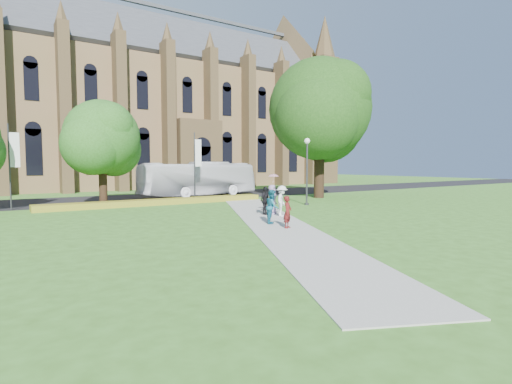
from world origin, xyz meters
TOP-DOWN VIEW (x-y plane):
  - ground at (0.00, 0.00)m, footprint 160.00×160.00m
  - road at (0.00, 20.00)m, footprint 160.00×10.00m
  - footpath at (0.00, 1.00)m, footprint 15.58×28.54m
  - flower_hedge at (-2.00, 13.20)m, footprint 18.00×1.40m
  - cathedral at (10.00, 39.73)m, footprint 52.60×18.25m
  - streetlamp at (7.50, 6.50)m, footprint 0.44×0.44m
  - large_tree at (13.00, 11.00)m, footprint 9.60×9.60m
  - street_tree_1 at (-6.00, 14.50)m, footprint 5.60×5.60m
  - banner_pole_0 at (2.11, 15.20)m, footprint 0.70×0.10m
  - banner_pole_1 at (-11.89, 15.20)m, footprint 0.70×0.10m
  - tour_coach at (4.24, 18.92)m, footprint 12.58×4.45m
  - pedestrian_0 at (-1.01, -1.74)m, footprint 0.70×0.63m
  - pedestrian_1 at (-0.75, -0.11)m, footprint 1.10×1.12m
  - pedestrian_2 at (1.49, 1.94)m, footprint 1.36×1.33m
  - pedestrian_3 at (1.11, 3.19)m, footprint 1.11×0.85m
  - pedestrian_4 at (1.64, 3.16)m, footprint 1.09×0.99m
  - parasol at (1.82, 3.26)m, footprint 0.71×0.71m

SIDE VIEW (x-z plane):
  - ground at x=0.00m, z-range 0.00..0.00m
  - road at x=0.00m, z-range 0.00..0.02m
  - footpath at x=0.00m, z-range 0.00..0.04m
  - flower_hedge at x=-2.00m, z-range 0.00..0.45m
  - pedestrian_0 at x=-1.01m, z-range 0.04..1.64m
  - pedestrian_3 at x=1.11m, z-range 0.04..1.80m
  - pedestrian_1 at x=-0.75m, z-range 0.04..1.86m
  - pedestrian_4 at x=1.64m, z-range 0.04..1.91m
  - pedestrian_2 at x=1.49m, z-range 0.04..1.91m
  - tour_coach at x=4.24m, z-range 0.02..3.45m
  - parasol at x=1.82m, z-range 1.91..2.49m
  - streetlamp at x=7.50m, z-range 0.68..5.92m
  - banner_pole_0 at x=2.11m, z-range 0.39..6.39m
  - banner_pole_1 at x=-11.89m, z-range 0.39..6.39m
  - street_tree_1 at x=-6.00m, z-range 1.20..9.25m
  - large_tree at x=13.00m, z-range 1.77..14.97m
  - cathedral at x=10.00m, z-range -1.02..26.98m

